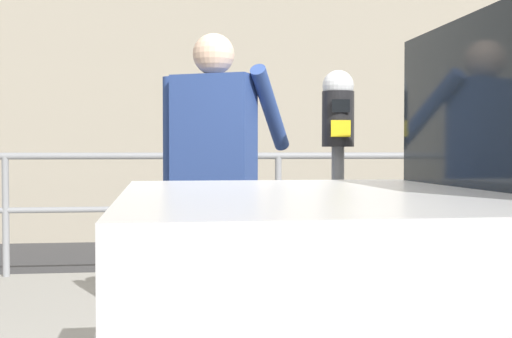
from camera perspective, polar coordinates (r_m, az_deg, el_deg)
name	(u,v)px	position (r m, az deg, el deg)	size (l,w,h in m)	color
sidewalk_curb	(307,314)	(5.03, 4.29, -11.99)	(36.00, 2.91, 0.16)	#9E9B93
parking_meter	(338,146)	(3.78, 6.85, 1.95)	(0.18, 0.19, 1.54)	slate
pedestrian_at_meter	(214,165)	(3.90, -3.49, 0.34)	(0.78, 0.52, 1.77)	brown
background_railing	(278,185)	(6.23, 1.87, -1.37)	(24.06, 0.06, 1.08)	gray
backdrop_wall	(240,108)	(9.80, -1.38, 5.11)	(32.00, 0.50, 3.72)	#ADA38E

